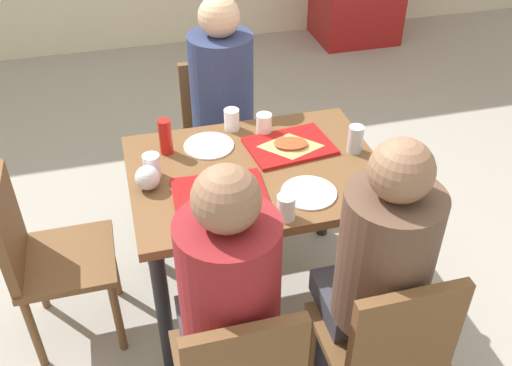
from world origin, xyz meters
The scene contains 21 objects.
ground_plane centered at (0.00, 0.00, -0.01)m, with size 10.00×10.00×0.02m, color #9E998E.
main_table centered at (0.00, 0.00, 0.64)m, with size 1.05×0.79×0.74m.
chair_near_right centered at (0.26, -0.78, 0.49)m, with size 0.40×0.40×0.84m.
chair_far_side centered at (0.00, 0.78, 0.49)m, with size 0.40×0.40×0.84m.
chair_left_end centered at (-0.91, 0.00, 0.49)m, with size 0.40×0.40×0.84m.
person_in_red centered at (-0.26, -0.64, 0.74)m, with size 0.32×0.42×1.25m.
person_in_brown_jacket centered at (0.26, -0.64, 0.74)m, with size 0.32×0.42×1.25m.
person_far_side centered at (0.00, 0.64, 0.74)m, with size 0.32×0.42×1.25m.
tray_red_near centered at (-0.18, -0.14, 0.75)m, with size 0.36×0.26×0.02m, color #B21414.
tray_red_far centered at (0.18, 0.12, 0.75)m, with size 0.36×0.26×0.02m, color #B21414.
paper_plate_center centered at (-0.16, 0.22, 0.75)m, with size 0.22×0.22×0.01m, color white.
paper_plate_near_edge centered at (0.16, -0.22, 0.75)m, with size 0.22×0.22×0.01m, color white.
pizza_slice_a centered at (-0.17, -0.16, 0.77)m, with size 0.21×0.18×0.02m.
pizza_slice_b centered at (0.18, 0.10, 0.77)m, with size 0.24×0.19×0.02m.
plastic_cup_a centered at (-0.03, 0.33, 0.79)m, with size 0.07×0.07×0.10m, color white.
plastic_cup_b centered at (0.03, -0.33, 0.79)m, with size 0.07×0.07×0.10m, color white.
plastic_cup_c centered at (-0.42, 0.06, 0.79)m, with size 0.07×0.07×0.10m, color white.
plastic_cup_d centered at (0.10, 0.26, 0.79)m, with size 0.07×0.07×0.10m, color white.
soda_can centered at (0.45, 0.02, 0.81)m, with size 0.07×0.07×0.12m, color #B7BCC6.
condiment_bottle centered at (-0.34, 0.22, 0.82)m, with size 0.06×0.06×0.16m, color red.
foil_bundle centered at (-0.45, -0.02, 0.79)m, with size 0.10×0.10×0.10m, color silver.
Camera 1 is at (-0.50, -1.89, 2.13)m, focal length 40.41 mm.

